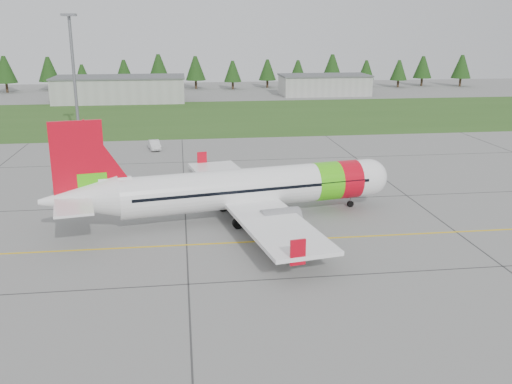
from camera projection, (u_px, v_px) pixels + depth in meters
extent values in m
plane|color=gray|center=(382.00, 273.00, 44.25)|extent=(320.00, 320.00, 0.00)
cylinder|color=white|center=(252.00, 187.00, 56.45)|extent=(26.16, 8.48, 3.88)
sphere|color=white|center=(368.00, 177.00, 60.28)|extent=(3.88, 3.88, 3.88)
cone|color=white|center=(79.00, 199.00, 51.49)|extent=(7.56, 5.08, 3.88)
cube|color=black|center=(371.00, 174.00, 60.27)|extent=(2.03, 2.83, 0.56)
cylinder|color=#4BD510|center=(325.00, 181.00, 58.81)|extent=(3.26, 4.36, 3.96)
cylinder|color=red|center=(346.00, 179.00, 59.52)|extent=(2.87, 4.29, 3.96)
cube|color=white|center=(247.00, 199.00, 56.61)|extent=(11.13, 32.33, 0.36)
cube|color=red|center=(202.00, 160.00, 70.62)|extent=(1.21, 0.39, 1.99)
cube|color=red|center=(298.00, 252.00, 41.70)|extent=(1.21, 0.39, 1.99)
cylinder|color=gray|center=(246.00, 188.00, 62.21)|extent=(3.90, 2.70, 2.09)
cylinder|color=gray|center=(280.00, 219.00, 52.20)|extent=(3.90, 2.70, 2.09)
cube|color=red|center=(78.00, 163.00, 50.61)|extent=(4.57, 1.18, 7.57)
cube|color=#4BD510|center=(93.00, 186.00, 51.55)|extent=(2.62, 0.88, 2.39)
cube|color=white|center=(73.00, 197.00, 51.27)|extent=(5.20, 11.84, 0.22)
cylinder|color=slate|center=(350.00, 201.00, 60.36)|extent=(0.18, 0.18, 1.39)
cylinder|color=black|center=(350.00, 204.00, 60.46)|extent=(0.72, 0.40, 0.68)
cylinder|color=slate|center=(230.00, 202.00, 59.15)|extent=(0.22, 0.22, 1.89)
cylinder|color=black|center=(227.00, 206.00, 59.15)|extent=(1.10, 0.63, 1.04)
cylinder|color=slate|center=(246.00, 218.00, 54.06)|extent=(0.22, 0.22, 1.89)
cylinder|color=black|center=(242.00, 223.00, 54.06)|extent=(1.10, 0.63, 1.04)
imported|color=silver|center=(154.00, 136.00, 88.14)|extent=(1.77, 1.70, 4.39)
cube|color=#30561E|center=(251.00, 116.00, 122.29)|extent=(320.00, 50.00, 0.03)
cube|color=gold|center=(352.00, 237.00, 51.86)|extent=(120.00, 0.25, 0.02)
cube|color=#A8A8A3|center=(120.00, 90.00, 144.30)|extent=(32.00, 14.00, 6.00)
cube|color=#A8A8A3|center=(324.00, 85.00, 159.00)|extent=(24.00, 12.00, 5.20)
cylinder|color=slate|center=(75.00, 80.00, 92.60)|extent=(0.50, 0.50, 20.00)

